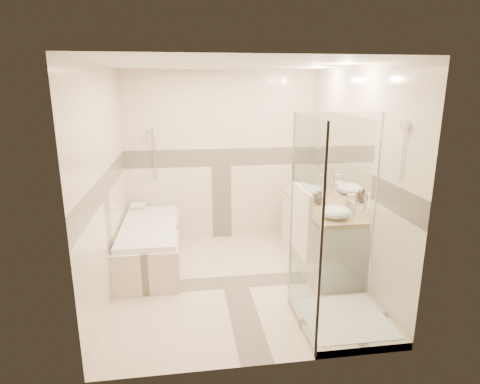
{
  "coord_description": "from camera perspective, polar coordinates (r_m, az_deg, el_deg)",
  "views": [
    {
      "loc": [
        -0.56,
        -4.33,
        2.29
      ],
      "look_at": [
        0.1,
        0.25,
        1.05
      ],
      "focal_mm": 30.0,
      "sensor_mm": 36.0,
      "label": 1
    }
  ],
  "objects": [
    {
      "name": "room",
      "position": [
        4.51,
        -0.13,
        1.76
      ],
      "size": [
        2.82,
        3.02,
        2.52
      ],
      "color": "#C4B29C",
      "rests_on": "ground"
    },
    {
      "name": "bathtub",
      "position": [
        5.39,
        -12.65,
        -7.0
      ],
      "size": [
        0.75,
        1.7,
        0.56
      ],
      "color": "beige",
      "rests_on": "ground"
    },
    {
      "name": "vanity",
      "position": [
        5.27,
        11.08,
        -6.01
      ],
      "size": [
        0.58,
        1.62,
        0.85
      ],
      "color": "silver",
      "rests_on": "ground"
    },
    {
      "name": "shower_enclosure",
      "position": [
        4.06,
        13.07,
        -11.55
      ],
      "size": [
        0.96,
        0.93,
        2.04
      ],
      "color": "beige",
      "rests_on": "ground"
    },
    {
      "name": "vessel_sink_near",
      "position": [
        5.48,
        9.79,
        0.31
      ],
      "size": [
        0.36,
        0.36,
        0.15
      ],
      "primitive_type": "ellipsoid",
      "color": "white",
      "rests_on": "vanity"
    },
    {
      "name": "vessel_sink_far",
      "position": [
        4.6,
        13.45,
        -2.74
      ],
      "size": [
        0.36,
        0.36,
        0.14
      ],
      "primitive_type": "ellipsoid",
      "color": "white",
      "rests_on": "vanity"
    },
    {
      "name": "faucet_near",
      "position": [
        5.52,
        11.96,
        1.32
      ],
      "size": [
        0.12,
        0.03,
        0.29
      ],
      "color": "silver",
      "rests_on": "vanity"
    },
    {
      "name": "faucet_far",
      "position": [
        4.66,
        15.98,
        -1.57
      ],
      "size": [
        0.11,
        0.03,
        0.28
      ],
      "color": "silver",
      "rests_on": "vanity"
    },
    {
      "name": "amenity_bottle_a",
      "position": [
        5.17,
        10.92,
        -0.64
      ],
      "size": [
        0.08,
        0.08,
        0.14
      ],
      "primitive_type": "imported",
      "rotation": [
        0.0,
        0.0,
        0.29
      ],
      "color": "black",
      "rests_on": "vanity"
    },
    {
      "name": "amenity_bottle_b",
      "position": [
        5.07,
        11.3,
        -0.81
      ],
      "size": [
        0.17,
        0.17,
        0.17
      ],
      "primitive_type": "imported",
      "rotation": [
        0.0,
        0.0,
        -0.35
      ],
      "color": "black",
      "rests_on": "vanity"
    },
    {
      "name": "folded_towels",
      "position": [
        5.78,
        8.8,
        0.76
      ],
      "size": [
        0.19,
        0.26,
        0.07
      ],
      "primitive_type": "cube",
      "rotation": [
        0.0,
        0.0,
        -0.22
      ],
      "color": "white",
      "rests_on": "vanity"
    },
    {
      "name": "rolled_towel",
      "position": [
        5.96,
        -14.32,
        -1.91
      ],
      "size": [
        0.2,
        0.09,
        0.09
      ],
      "primitive_type": "cylinder",
      "rotation": [
        0.0,
        1.57,
        0.0
      ],
      "color": "white",
      "rests_on": "bathtub"
    }
  ]
}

